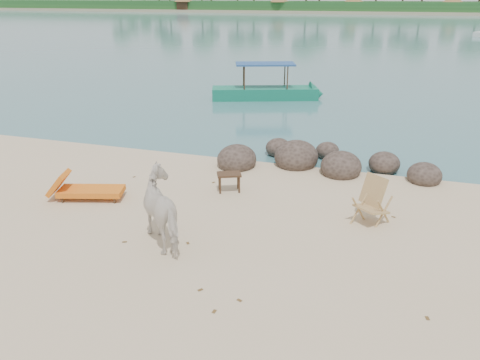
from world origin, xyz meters
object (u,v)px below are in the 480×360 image
(cow, at_px, (167,210))
(side_table, at_px, (229,183))
(deck_chair, at_px, (372,203))
(boat_near, at_px, (265,69))
(boulders, at_px, (313,161))
(lounge_chair, at_px, (91,189))

(cow, relative_size, side_table, 2.89)
(cow, xyz_separation_m, deck_chair, (4.04, 2.16, -0.24))
(deck_chair, bearing_deg, boat_near, 153.55)
(cow, height_order, boat_near, boat_near)
(boulders, relative_size, cow, 3.59)
(deck_chair, relative_size, boat_near, 0.18)
(boulders, height_order, side_table, boulders)
(boulders, xyz_separation_m, boat_near, (-4.01, 9.53, 1.25))
(boulders, bearing_deg, cow, -111.65)
(lounge_chair, height_order, boat_near, boat_near)
(deck_chair, xyz_separation_m, boat_near, (-5.86, 12.89, 0.93))
(boulders, relative_size, boat_near, 1.09)
(boulders, xyz_separation_m, deck_chair, (1.85, -3.36, 0.32))
(lounge_chair, relative_size, boat_near, 0.34)
(boulders, bearing_deg, side_table, -125.39)
(boulders, relative_size, lounge_chair, 3.20)
(boulders, xyz_separation_m, cow, (-2.19, -5.52, 0.56))
(cow, bearing_deg, boulders, -159.89)
(lounge_chair, height_order, deck_chair, deck_chair)
(boulders, xyz_separation_m, lounge_chair, (-5.04, -4.08, 0.10))
(boulders, distance_m, side_table, 3.15)
(side_table, bearing_deg, lounge_chair, -178.89)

